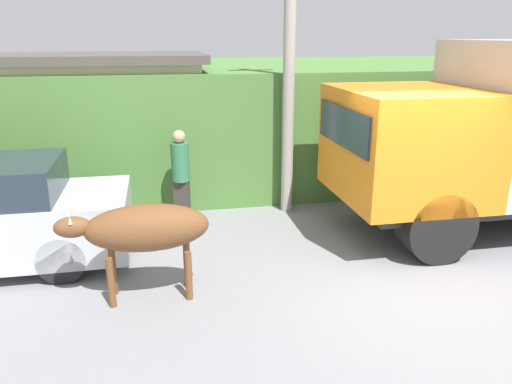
% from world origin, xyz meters
% --- Properties ---
extents(ground_plane, '(60.00, 60.00, 0.00)m').
position_xyz_m(ground_plane, '(0.00, 0.00, 0.00)').
color(ground_plane, gray).
extents(hillside_embankment, '(32.00, 6.54, 2.57)m').
position_xyz_m(hillside_embankment, '(0.00, 6.69, 1.28)').
color(hillside_embankment, '#4C7A38').
rests_on(hillside_embankment, ground_plane).
extents(building_backdrop, '(6.49, 2.70, 2.89)m').
position_xyz_m(building_backdrop, '(-5.62, 4.82, 1.46)').
color(building_backdrop, '#C6B793').
rests_on(building_backdrop, ground_plane).
extents(brown_cow, '(1.87, 0.60, 1.26)m').
position_xyz_m(brown_cow, '(-3.61, 0.24, 0.94)').
color(brown_cow, brown).
rests_on(brown_cow, ground_plane).
extents(pedestrian_on_hill, '(0.40, 0.40, 1.68)m').
position_xyz_m(pedestrian_on_hill, '(-3.02, 2.88, 0.93)').
color(pedestrian_on_hill, '#38332D').
rests_on(pedestrian_on_hill, ground_plane).
extents(utility_pole, '(0.90, 0.22, 5.40)m').
position_xyz_m(utility_pole, '(-1.02, 3.14, 2.82)').
color(utility_pole, '#9E998E').
rests_on(utility_pole, ground_plane).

